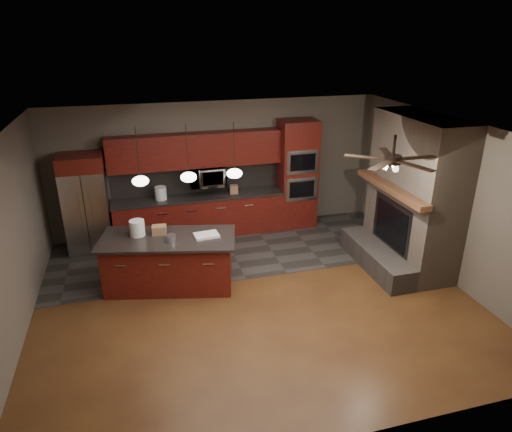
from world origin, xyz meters
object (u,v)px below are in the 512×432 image
object	(u,v)px
kitchen_island	(169,262)
paint_tray	(206,235)
microwave	(207,176)
refrigerator	(86,204)
counter_box	(234,189)
oven_tower	(297,174)
white_bucket	(137,228)
counter_bucket	(161,193)
cardboard_box	(159,230)
paint_can	(171,238)

from	to	relation	value
kitchen_island	paint_tray	world-z (taller)	paint_tray
microwave	kitchen_island	size ratio (longest dim) A/B	0.30
refrigerator	kitchen_island	bearing A→B (deg)	-53.20
counter_box	oven_tower	bearing A→B (deg)	8.55
microwave	counter_box	world-z (taller)	microwave
white_bucket	counter_bucket	distance (m)	1.80
cardboard_box	paint_can	bearing A→B (deg)	-58.50
paint_can	paint_tray	size ratio (longest dim) A/B	0.42
cardboard_box	counter_box	xyz separation A→B (m)	(1.69, 1.71, -0.00)
refrigerator	white_bucket	bearing A→B (deg)	-60.55
refrigerator	paint_can	world-z (taller)	refrigerator
paint_can	microwave	bearing A→B (deg)	65.32
microwave	paint_tray	world-z (taller)	microwave
counter_box	cardboard_box	bearing A→B (deg)	-127.70
counter_bucket	white_bucket	bearing A→B (deg)	-106.81
paint_tray	counter_box	bearing A→B (deg)	59.75
refrigerator	paint_can	bearing A→B (deg)	-54.49
refrigerator	white_bucket	distance (m)	1.89
refrigerator	counter_bucket	distance (m)	1.45
oven_tower	paint_tray	distance (m)	3.15
refrigerator	kitchen_island	distance (m)	2.38
microwave	paint_tray	xyz separation A→B (m)	(-0.39, -2.12, -0.36)
white_bucket	paint_can	bearing A→B (deg)	-36.34
microwave	white_bucket	bearing A→B (deg)	-130.31
cardboard_box	refrigerator	bearing A→B (deg)	133.66
white_bucket	paint_tray	distance (m)	1.17
kitchen_island	oven_tower	bearing A→B (deg)	46.00
refrigerator	white_bucket	world-z (taller)	refrigerator
refrigerator	microwave	bearing A→B (deg)	3.09
white_bucket	paint_can	distance (m)	0.64
paint_tray	microwave	bearing A→B (deg)	74.09
kitchen_island	counter_bucket	bearing A→B (deg)	101.70
kitchen_island	refrigerator	bearing A→B (deg)	140.02
kitchen_island	paint_tray	size ratio (longest dim) A/B	6.04
refrigerator	cardboard_box	size ratio (longest dim) A/B	8.22
refrigerator	counter_box	bearing A→B (deg)	0.60
microwave	cardboard_box	world-z (taller)	microwave
oven_tower	kitchen_island	distance (m)	3.65
oven_tower	refrigerator	size ratio (longest dim) A/B	1.21
paint_tray	counter_bucket	distance (m)	2.15
white_bucket	paint_tray	bearing A→B (deg)	-17.21
microwave	counter_bucket	world-z (taller)	microwave
white_bucket	cardboard_box	distance (m)	0.36
kitchen_island	white_bucket	distance (m)	0.79
refrigerator	counter_bucket	world-z (taller)	refrigerator
oven_tower	counter_bucket	distance (m)	2.96
paint_can	paint_tray	distance (m)	0.60
microwave	paint_can	xyz separation A→B (m)	(-0.99, -2.15, -0.32)
oven_tower	white_bucket	distance (m)	3.88
oven_tower	counter_box	size ratio (longest dim) A/B	12.81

